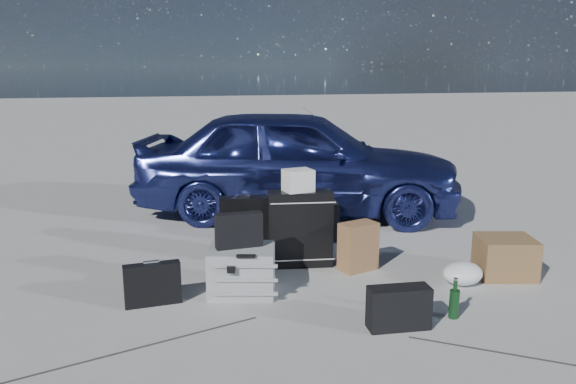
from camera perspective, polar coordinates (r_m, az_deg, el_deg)
The scene contains 16 objects.
ground at distance 4.33m, azimuth 4.90°, elevation -10.48°, with size 60.00×60.00×0.00m, color #A6A6A1.
car at distance 6.51m, azimuth 1.03°, elevation 3.16°, with size 1.48×3.68×1.25m, color #333E94.
pelican_case at distance 4.33m, azimuth -4.70°, elevation -7.91°, with size 0.49×0.40×0.36m, color gray.
laptop_bag at distance 4.25m, azimuth -5.01°, elevation -3.89°, with size 0.36×0.09×0.27m, color black.
briefcase at distance 4.23m, azimuth -13.60°, elevation -9.09°, with size 0.40×0.09×0.31m, color black.
suitcase_left at distance 5.10m, azimuth -4.53°, elevation -3.56°, with size 0.43×0.15×0.56m, color black.
suitcase_right at distance 4.85m, azimuth 1.23°, elevation -3.73°, with size 0.55×0.20×0.66m, color black.
white_carton at distance 4.75m, azimuth 1.04°, elevation 1.19°, with size 0.23×0.19×0.19m, color silver.
duffel_bag at distance 5.60m, azimuth 1.20°, elevation -2.99°, with size 0.75×0.32×0.38m, color black.
flat_box_white at distance 5.56m, azimuth 1.30°, elevation -0.74°, with size 0.41×0.30×0.07m, color silver.
flat_box_black at distance 5.56m, azimuth 1.19°, elevation -0.06°, with size 0.26×0.19×0.06m, color black.
kraft_bag at distance 4.81m, azimuth 7.14°, elevation -5.51°, with size 0.31×0.19×0.41m, color #8E5E3D.
cardboard_box at distance 4.98m, azimuth 21.20°, elevation -6.17°, with size 0.44×0.38×0.33m, color brown.
plastic_bag at distance 4.71m, azimuth 17.32°, elevation -7.89°, with size 0.33×0.28×0.18m, color white.
messenger_bag at distance 3.84m, azimuth 11.19°, elevation -11.46°, with size 0.41×0.15×0.29m, color black.
green_bottle at distance 4.08m, azimuth 16.55°, elevation -10.38°, with size 0.07×0.07×0.28m, color black.
Camera 1 is at (-1.28, -3.77, 1.70)m, focal length 35.00 mm.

